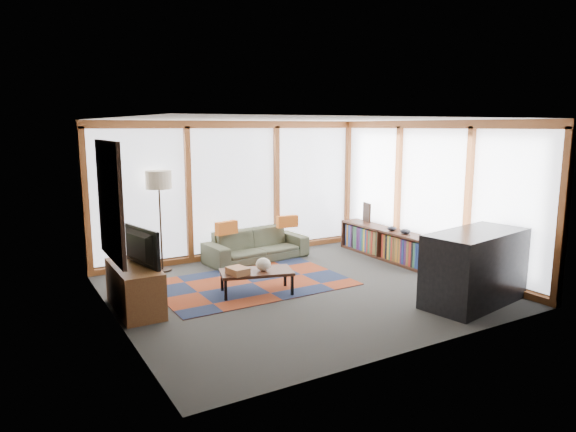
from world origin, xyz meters
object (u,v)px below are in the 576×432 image
bookshelf (385,243)px  floor_lamp (160,221)px  coffee_table (257,282)px  tv_console (135,288)px  bar_counter (475,268)px  sofa (256,245)px  television (136,247)px

bookshelf → floor_lamp: bearing=162.4°
floor_lamp → coffee_table: 2.24m
tv_console → coffee_table: bearing=-6.8°
tv_console → bar_counter: 4.77m
bookshelf → tv_console: size_ratio=1.82×
sofa → floor_lamp: bearing=168.9°
sofa → coffee_table: size_ratio=1.82×
sofa → tv_console: tv_console is taller
floor_lamp → bookshelf: bearing=-17.6°
coffee_table → sofa: bearing=63.4°
tv_console → bookshelf: bearing=5.6°
sofa → bar_counter: (1.61, -3.70, 0.24)m
tv_console → television: television is taller
floor_lamp → tv_console: size_ratio=1.40×
sofa → television: bearing=-154.0°
coffee_table → bookshelf: bearing=12.4°
bar_counter → floor_lamp: bearing=120.9°
bookshelf → bar_counter: size_ratio=1.39×
coffee_table → bookshelf: 3.19m
bookshelf → television: bearing=-174.0°
tv_console → television: (0.03, -0.03, 0.58)m
bookshelf → bar_counter: bearing=-103.1°
sofa → tv_console: bearing=-154.9°
coffee_table → bar_counter: (2.50, -1.93, 0.34)m
tv_console → bar_counter: bearing=-26.6°
floor_lamp → bar_counter: floor_lamp is taller
floor_lamp → bar_counter: (3.37, -3.87, -0.36)m
coffee_table → bar_counter: bearing=-37.6°
coffee_table → television: bearing=174.2°
sofa → bar_counter: bar_counter is taller
coffee_table → bookshelf: size_ratio=0.47×
sofa → television: (-2.61, -1.60, 0.60)m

